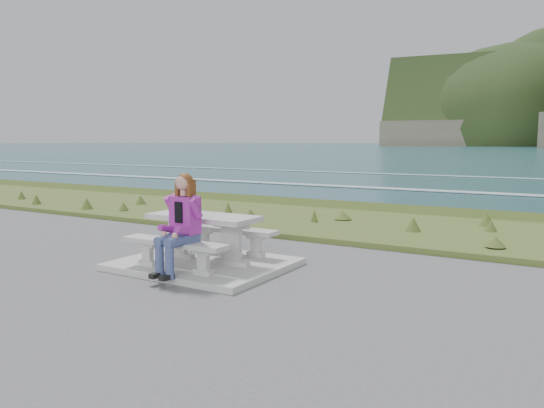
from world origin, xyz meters
name	(u,v)px	position (x,y,z in m)	size (l,w,h in m)	color
concrete_slab	(204,264)	(0.00, 0.00, 0.05)	(2.60, 2.10, 0.10)	#A3A49F
picnic_table	(203,225)	(0.00, 0.00, 0.68)	(1.80, 0.75, 0.75)	#A3A49F
bench_landward	(174,247)	(0.00, -0.70, 0.45)	(1.80, 0.35, 0.45)	#A3A49F
bench_seaward	(229,233)	(0.00, 0.70, 0.45)	(1.80, 0.35, 0.45)	#A3A49F
grass_verge	(333,225)	(0.00, 5.00, 0.00)	(160.00, 4.50, 0.22)	#3B511E
shore_drop	(375,211)	(0.00, 7.90, 0.00)	(160.00, 0.80, 2.20)	brown
ocean	(480,207)	(0.00, 25.09, -1.74)	(1600.00, 1600.00, 0.09)	#1D4B54
seated_woman	(178,237)	(0.19, -0.84, 0.64)	(0.46, 0.75, 1.45)	navy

